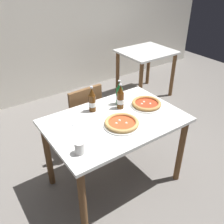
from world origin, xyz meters
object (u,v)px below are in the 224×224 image
pizza_marinara_far (146,104)px  beer_bottle_left (119,94)px  dining_table_background (146,61)px  napkin_with_cutlery (72,127)px  beer_bottle_center (92,101)px  paper_cup (80,148)px  chair_behind_table (81,116)px  pizza_margherita_near (122,123)px  beer_bottle_right (120,98)px  dining_table_main (115,130)px

pizza_marinara_far → beer_bottle_left: size_ratio=1.23×
dining_table_background → napkin_with_cutlery: 2.26m
beer_bottle_left → napkin_with_cutlery: size_ratio=1.30×
beer_bottle_center → paper_cup: bearing=-129.8°
dining_table_background → pizza_marinara_far: (-1.15, -1.29, 0.18)m
pizza_marinara_far → napkin_with_cutlery: (-0.75, 0.08, -0.02)m
paper_cup → beer_bottle_left: bearing=32.6°
chair_behind_table → dining_table_background: chair_behind_table is taller
chair_behind_table → napkin_with_cutlery: chair_behind_table is taller
chair_behind_table → beer_bottle_left: beer_bottle_left is taller
beer_bottle_center → napkin_with_cutlery: 0.33m
chair_behind_table → beer_bottle_center: bearing=76.8°
pizza_margherita_near → beer_bottle_right: bearing=56.0°
dining_table_background → paper_cup: size_ratio=8.42×
dining_table_main → beer_bottle_left: size_ratio=4.86×
beer_bottle_center → pizza_margherita_near: bearing=-77.1°
dining_table_background → napkin_with_cutlery: bearing=-147.5°
dining_table_background → beer_bottle_right: 1.83m
chair_behind_table → beer_bottle_center: size_ratio=3.44×
dining_table_main → paper_cup: 0.54m
beer_bottle_left → beer_bottle_right: 0.08m
dining_table_background → beer_bottle_center: bearing=-146.5°
napkin_with_cutlery → beer_bottle_center: bearing=26.4°
beer_bottle_center → napkin_with_cutlery: (-0.28, -0.14, -0.10)m
chair_behind_table → pizza_margherita_near: bearing=88.0°
dining_table_main → beer_bottle_right: 0.30m
dining_table_main → pizza_marinara_far: (0.38, 0.02, 0.14)m
dining_table_main → chair_behind_table: chair_behind_table is taller
dining_table_background → pizza_margherita_near: (-1.54, -1.42, 0.18)m
chair_behind_table → beer_bottle_center: beer_bottle_center is taller
pizza_marinara_far → beer_bottle_center: 0.53m
dining_table_background → pizza_margherita_near: 2.10m
dining_table_background → dining_table_main: bearing=-139.5°
beer_bottle_left → paper_cup: bearing=-147.4°
pizza_margherita_near → paper_cup: 0.47m
pizza_margherita_near → pizza_marinara_far: size_ratio=1.04×
paper_cup → dining_table_main: bearing=24.9°
chair_behind_table → beer_bottle_right: size_ratio=3.44×
chair_behind_table → beer_bottle_right: (0.18, -0.47, 0.37)m
dining_table_main → pizza_marinara_far: bearing=3.6°
pizza_margherita_near → napkin_with_cutlery: bearing=149.9°
dining_table_background → beer_bottle_center: beer_bottle_center is taller
beer_bottle_right → chair_behind_table: bearing=110.3°
napkin_with_cutlery → beer_bottle_left: bearing=10.6°
pizza_margherita_near → beer_bottle_left: size_ratio=1.28×
beer_bottle_center → pizza_marinara_far: bearing=-24.5°
beer_bottle_left → beer_bottle_center: bearing=173.3°
pizza_margherita_near → beer_bottle_right: (0.16, 0.24, 0.08)m
paper_cup → napkin_with_cutlery: bearing=72.2°
pizza_margherita_near → paper_cup: size_ratio=3.32×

